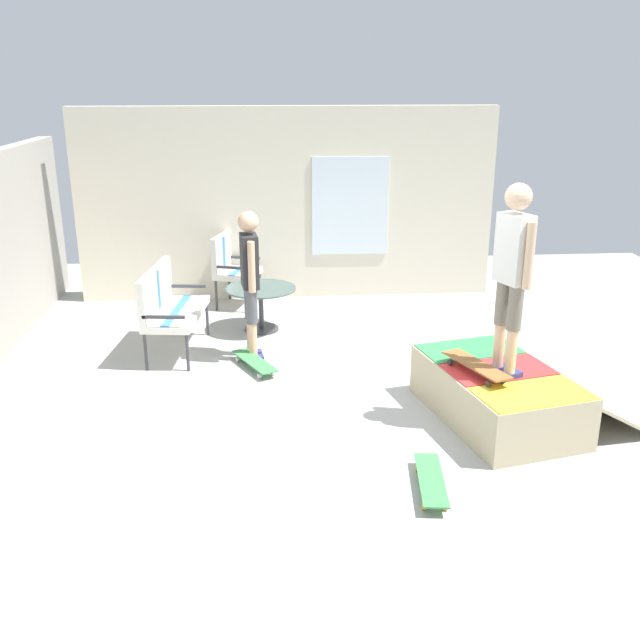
% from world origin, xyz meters
% --- Properties ---
extents(ground_plane, '(12.00, 12.00, 0.10)m').
position_xyz_m(ground_plane, '(0.00, 0.00, -0.05)').
color(ground_plane, '#A8A8A3').
extents(house_facade, '(0.23, 6.00, 2.74)m').
position_xyz_m(house_facade, '(3.80, 0.49, 1.37)').
color(house_facade, beige).
rests_on(house_facade, ground_plane).
extents(skate_ramp, '(2.00, 2.03, 0.51)m').
position_xyz_m(skate_ramp, '(-0.44, -1.35, 0.26)').
color(skate_ramp, tan).
rests_on(skate_ramp, ground_plane).
extents(patio_bench, '(1.31, 0.69, 1.02)m').
position_xyz_m(patio_bench, '(1.59, 2.01, 0.62)').
color(patio_bench, '#38383D').
rests_on(patio_bench, ground_plane).
extents(patio_chair_near_house, '(0.76, 0.71, 1.02)m').
position_xyz_m(patio_chair_near_house, '(3.37, 1.34, 0.61)').
color(patio_chair_near_house, '#38383D').
rests_on(patio_chair_near_house, ground_plane).
extents(patio_table, '(0.90, 0.90, 0.57)m').
position_xyz_m(patio_table, '(2.27, 0.91, 0.40)').
color(patio_table, '#38383D').
rests_on(patio_table, ground_plane).
extents(person_watching, '(0.48, 0.27, 1.72)m').
position_xyz_m(person_watching, '(1.32, 1.02, 1.01)').
color(person_watching, navy).
rests_on(person_watching, ground_plane).
extents(person_skater, '(0.45, 0.32, 1.75)m').
position_xyz_m(person_skater, '(-0.57, -1.31, 1.55)').
color(person_skater, navy).
rests_on(person_skater, skate_ramp).
extents(skateboard_by_bench, '(0.81, 0.54, 0.10)m').
position_xyz_m(skateboard_by_bench, '(0.98, 0.99, 0.08)').
color(skateboard_by_bench, '#3F8C4C').
rests_on(skateboard_by_bench, ground_plane).
extents(skateboard_spare, '(0.82, 0.29, 0.10)m').
position_xyz_m(skateboard_spare, '(-1.63, -0.42, 0.08)').
color(skateboard_spare, '#3F8C4C').
rests_on(skateboard_spare, ground_plane).
extents(skateboard_on_ramp, '(0.82, 0.48, 0.10)m').
position_xyz_m(skateboard_on_ramp, '(-0.55, -1.06, 0.60)').
color(skateboard_on_ramp, brown).
rests_on(skateboard_on_ramp, skate_ramp).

